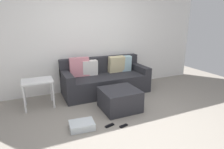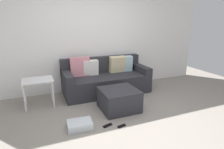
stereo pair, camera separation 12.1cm
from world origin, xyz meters
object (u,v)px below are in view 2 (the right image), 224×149
(storage_bin, at_px, (80,125))
(remote_by_storage_bin, at_px, (108,125))
(side_table, at_px, (38,84))
(couch_sectional, at_px, (106,79))
(ottoman, at_px, (119,99))
(remote_near_ottoman, at_px, (122,126))

(storage_bin, bearing_deg, remote_by_storage_bin, -16.02)
(remote_by_storage_bin, bearing_deg, side_table, 112.84)
(couch_sectional, distance_m, ottoman, 1.04)
(side_table, height_order, remote_near_ottoman, side_table)
(storage_bin, xyz_separation_m, remote_near_ottoman, (0.65, -0.23, -0.05))
(ottoman, height_order, remote_near_ottoman, ottoman)
(side_table, xyz_separation_m, remote_by_storage_bin, (1.01, -1.29, -0.47))
(couch_sectional, distance_m, storage_bin, 1.74)
(storage_bin, relative_size, side_table, 0.68)
(storage_bin, bearing_deg, side_table, 116.03)
(ottoman, height_order, storage_bin, ottoman)
(remote_near_ottoman, bearing_deg, storage_bin, 148.64)
(ottoman, height_order, remote_by_storage_bin, ottoman)
(ottoman, distance_m, remote_near_ottoman, 0.68)
(side_table, relative_size, remote_by_storage_bin, 3.48)
(remote_near_ottoman, bearing_deg, remote_by_storage_bin, 141.94)
(remote_by_storage_bin, bearing_deg, ottoman, 33.93)
(couch_sectional, xyz_separation_m, storage_bin, (-0.99, -1.41, -0.27))
(couch_sectional, relative_size, remote_near_ottoman, 13.63)
(couch_sectional, height_order, remote_by_storage_bin, couch_sectional)
(couch_sectional, relative_size, remote_by_storage_bin, 12.08)
(remote_by_storage_bin, bearing_deg, storage_bin, 148.75)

